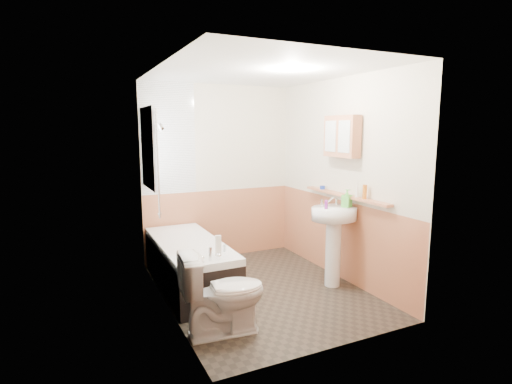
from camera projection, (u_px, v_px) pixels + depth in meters
floor at (261, 290)px, 4.71m from camera, size 2.80×2.80×0.00m
ceiling at (262, 71)px, 4.32m from camera, size 2.80×2.80×0.00m
wall_back at (219, 173)px, 5.77m from camera, size 2.20×0.02×2.50m
wall_front at (338, 207)px, 3.26m from camera, size 2.20×0.02×2.50m
wall_left at (164, 192)px, 4.04m from camera, size 0.02×2.80×2.50m
wall_right at (341, 180)px, 4.98m from camera, size 0.02×2.80×2.50m
wainscot_right at (338, 238)px, 5.09m from camera, size 0.01×2.80×1.00m
wainscot_front at (334, 293)px, 3.39m from camera, size 2.20×0.01×1.00m
wainscot_back at (220, 224)px, 5.87m from camera, size 2.20×0.01×1.00m
tile_cladding_left at (166, 192)px, 4.05m from camera, size 0.01×2.80×2.50m
tile_return_back at (168, 139)px, 5.36m from camera, size 0.75×0.01×1.50m
window at (149, 148)px, 4.85m from camera, size 0.03×0.79×0.99m
bathtub at (189, 263)px, 4.77m from camera, size 0.70×1.76×0.70m
shower_riser at (159, 155)px, 4.48m from camera, size 0.11×0.08×1.25m
toilet at (223, 293)px, 3.66m from camera, size 0.83×0.52×0.77m
sink at (334, 230)px, 4.74m from camera, size 0.56×0.46×1.08m
pine_shelf at (345, 195)px, 4.83m from camera, size 0.10×1.52×0.03m
medicine_cabinet at (342, 136)px, 4.76m from camera, size 0.14×0.55×0.50m
foam_can at (365, 192)px, 4.50m from camera, size 0.07×0.07×0.16m
green_bottle at (357, 187)px, 4.61m from camera, size 0.05×0.05×0.23m
black_jar at (322, 187)px, 5.24m from camera, size 0.08×0.08×0.04m
soap_bottle at (347, 203)px, 4.70m from camera, size 0.17×0.24×0.10m
clear_bottle at (326, 205)px, 4.60m from camera, size 0.05×0.05×0.10m
blue_gel at (218, 246)px, 4.18m from camera, size 0.06×0.05×0.22m
cream_jar at (190, 260)px, 3.98m from camera, size 0.10×0.10×0.05m
orange_bottle at (224, 248)px, 4.33m from camera, size 0.03×0.03×0.08m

